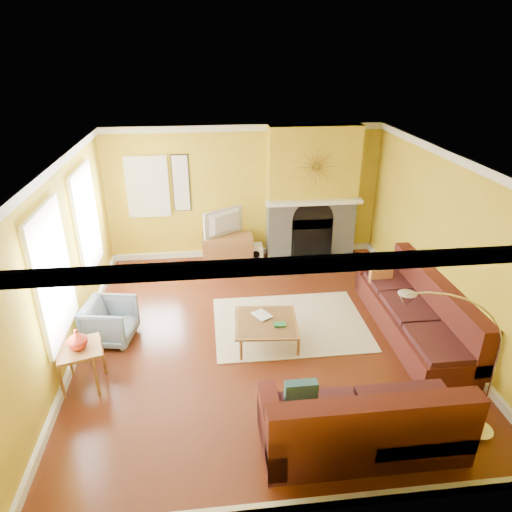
{
  "coord_description": "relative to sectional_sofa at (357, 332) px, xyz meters",
  "views": [
    {
      "loc": [
        -0.78,
        -5.86,
        4.08
      ],
      "look_at": [
        -0.06,
        0.4,
        1.15
      ],
      "focal_mm": 32.0,
      "sensor_mm": 36.0,
      "label": 1
    }
  ],
  "objects": [
    {
      "name": "floor",
      "position": [
        -1.23,
        0.75,
        -0.46
      ],
      "size": [
        5.5,
        6.0,
        0.02
      ],
      "primitive_type": "cube",
      "color": "maroon",
      "rests_on": "ground"
    },
    {
      "name": "ceiling",
      "position": [
        -1.23,
        0.75,
        2.26
      ],
      "size": [
        5.5,
        6.0,
        0.02
      ],
      "primitive_type": "cube",
      "color": "white",
      "rests_on": "ground"
    },
    {
      "name": "wall_back",
      "position": [
        -1.23,
        3.76,
        0.9
      ],
      "size": [
        5.5,
        0.02,
        2.7
      ],
      "primitive_type": "cube",
      "color": "gold",
      "rests_on": "ground"
    },
    {
      "name": "wall_front",
      "position": [
        -1.23,
        -2.26,
        0.9
      ],
      "size": [
        5.5,
        0.02,
        2.7
      ],
      "primitive_type": "cube",
      "color": "gold",
      "rests_on": "ground"
    },
    {
      "name": "wall_left",
      "position": [
        -3.99,
        0.75,
        0.9
      ],
      "size": [
        0.02,
        6.0,
        2.7
      ],
      "primitive_type": "cube",
      "color": "gold",
      "rests_on": "ground"
    },
    {
      "name": "wall_right",
      "position": [
        1.53,
        0.75,
        0.9
      ],
      "size": [
        0.02,
        6.0,
        2.7
      ],
      "primitive_type": "cube",
      "color": "gold",
      "rests_on": "ground"
    },
    {
      "name": "baseboard",
      "position": [
        -1.23,
        0.75,
        -0.39
      ],
      "size": [
        5.5,
        6.0,
        0.12
      ],
      "primitive_type": null,
      "color": "white",
      "rests_on": "floor"
    },
    {
      "name": "crown_molding",
      "position": [
        -1.23,
        0.75,
        2.19
      ],
      "size": [
        5.5,
        6.0,
        0.12
      ],
      "primitive_type": null,
      "color": "white",
      "rests_on": "ceiling"
    },
    {
      "name": "window_left_near",
      "position": [
        -3.95,
        2.05,
        1.05
      ],
      "size": [
        0.06,
        1.22,
        1.72
      ],
      "primitive_type": "cube",
      "color": "white",
      "rests_on": "wall_left"
    },
    {
      "name": "window_left_far",
      "position": [
        -3.95,
        0.15,
        1.05
      ],
      "size": [
        0.06,
        1.22,
        1.72
      ],
      "primitive_type": "cube",
      "color": "white",
      "rests_on": "wall_left"
    },
    {
      "name": "window_back",
      "position": [
        -3.13,
        3.71,
        1.1
      ],
      "size": [
        0.82,
        0.06,
        1.22
      ],
      "primitive_type": "cube",
      "color": "white",
      "rests_on": "wall_back"
    },
    {
      "name": "wall_art",
      "position": [
        -2.48,
        3.72,
        1.15
      ],
      "size": [
        0.34,
        0.04,
        1.14
      ],
      "primitive_type": "cube",
      "color": "white",
      "rests_on": "wall_back"
    },
    {
      "name": "fireplace",
      "position": [
        0.12,
        3.55,
        0.9
      ],
      "size": [
        1.8,
        0.4,
        2.7
      ],
      "primitive_type": null,
      "color": "#9B9792",
      "rests_on": "floor"
    },
    {
      "name": "mantel",
      "position": [
        0.12,
        3.31,
        0.8
      ],
      "size": [
        1.92,
        0.22,
        0.08
      ],
      "primitive_type": "cube",
      "color": "white",
      "rests_on": "fireplace"
    },
    {
      "name": "hearth",
      "position": [
        0.12,
        3.0,
        -0.42
      ],
      "size": [
        1.8,
        0.7,
        0.06
      ],
      "primitive_type": "cube",
      "color": "#9B9792",
      "rests_on": "floor"
    },
    {
      "name": "sunburst",
      "position": [
        0.12,
        3.32,
        1.5
      ],
      "size": [
        0.7,
        0.04,
        0.7
      ],
      "primitive_type": null,
      "color": "olive",
      "rests_on": "fireplace"
    },
    {
      "name": "rug",
      "position": [
        -0.76,
        0.96,
        -0.44
      ],
      "size": [
        2.4,
        1.8,
        0.02
      ],
      "primitive_type": "cube",
      "color": "beige",
      "rests_on": "floor"
    },
    {
      "name": "sectional_sofa",
      "position": [
        0.0,
        0.0,
        0.0
      ],
      "size": [
        3.05,
        3.9,
        0.9
      ],
      "primitive_type": null,
      "color": "#511D1A",
      "rests_on": "floor"
    },
    {
      "name": "coffee_table",
      "position": [
        -1.21,
        0.54,
        -0.27
      ],
      "size": [
        0.99,
        0.99,
        0.36
      ],
      "primitive_type": null,
      "rotation": [
        0.0,
        0.0,
        -0.09
      ],
      "color": "white",
      "rests_on": "floor"
    },
    {
      "name": "media_console",
      "position": [
        -1.61,
        3.44,
        -0.17
      ],
      "size": [
        1.02,
        0.46,
        0.56
      ],
      "primitive_type": "cube",
      "color": "olive",
      "rests_on": "floor"
    },
    {
      "name": "tv",
      "position": [
        -1.61,
        3.44,
        0.39
      ],
      "size": [
        0.87,
        0.63,
        0.55
      ],
      "primitive_type": "imported",
      "rotation": [
        0.0,
        0.0,
        3.73
      ],
      "color": "black",
      "rests_on": "media_console"
    },
    {
      "name": "subwoofer",
      "position": [
        -1.04,
        3.51,
        -0.3
      ],
      "size": [
        0.3,
        0.3,
        0.3
      ],
      "primitive_type": "cube",
      "color": "white",
      "rests_on": "floor"
    },
    {
      "name": "armchair",
      "position": [
        -3.52,
        0.86,
        -0.13
      ],
      "size": [
        0.82,
        0.8,
        0.64
      ],
      "primitive_type": "imported",
      "rotation": [
        0.0,
        0.0,
        1.38
      ],
      "color": "gray",
      "rests_on": "floor"
    },
    {
      "name": "side_table",
      "position": [
        -3.7,
        -0.15,
        -0.15
      ],
      "size": [
        0.67,
        0.67,
        0.59
      ],
      "primitive_type": null,
      "rotation": [
        0.0,
        0.0,
        0.28
      ],
      "color": "olive",
      "rests_on": "floor"
    },
    {
      "name": "vase",
      "position": [
        -3.7,
        -0.15,
        0.28
      ],
      "size": [
        0.3,
        0.3,
        0.27
      ],
      "primitive_type": "imported",
      "rotation": [
        0.0,
        0.0,
        0.17
      ],
      "color": "red",
      "rests_on": "side_table"
    },
    {
      "name": "book",
      "position": [
        -1.34,
        0.63,
        -0.08
      ],
      "size": [
        0.33,
        0.36,
        0.03
      ],
      "primitive_type": "imported",
      "rotation": [
        0.0,
        0.0,
        0.53
      ],
      "color": "white",
      "rests_on": "coffee_table"
    },
    {
      "name": "arc_lamp",
      "position": [
        0.47,
        -1.51,
        0.51
      ],
      "size": [
        1.24,
        0.36,
        1.91
      ],
      "primitive_type": null,
      "color": "silver",
      "rests_on": "floor"
    }
  ]
}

